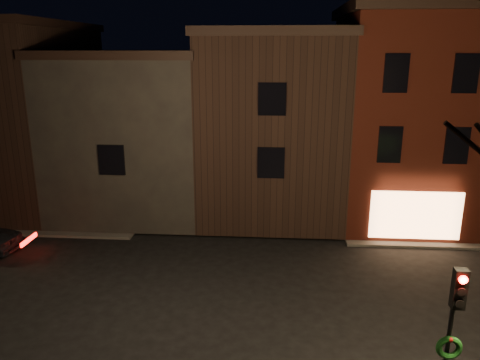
% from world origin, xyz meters
% --- Properties ---
extents(ground, '(120.00, 120.00, 0.00)m').
position_xyz_m(ground, '(0.00, 0.00, 0.00)').
color(ground, black).
rests_on(ground, ground).
extents(sidewalk_far_left, '(30.00, 30.00, 0.12)m').
position_xyz_m(sidewalk_far_left, '(-20.00, 20.00, 0.06)').
color(sidewalk_far_left, '#2D2B28').
rests_on(sidewalk_far_left, ground).
extents(corner_building, '(6.50, 8.50, 10.50)m').
position_xyz_m(corner_building, '(8.00, 9.47, 5.40)').
color(corner_building, '#43140C').
rests_on(corner_building, ground).
extents(row_building_a, '(7.30, 10.30, 9.40)m').
position_xyz_m(row_building_a, '(1.50, 10.50, 4.83)').
color(row_building_a, black).
rests_on(row_building_a, ground).
extents(row_building_b, '(7.80, 10.30, 8.40)m').
position_xyz_m(row_building_b, '(-5.75, 10.50, 4.33)').
color(row_building_b, black).
rests_on(row_building_b, ground).
extents(row_building_c, '(7.30, 10.30, 9.90)m').
position_xyz_m(row_building_c, '(-13.00, 10.50, 5.08)').
color(row_building_c, black).
rests_on(row_building_c, ground).
extents(traffic_signal, '(0.58, 0.38, 4.05)m').
position_xyz_m(traffic_signal, '(5.60, -5.51, 2.81)').
color(traffic_signal, black).
rests_on(traffic_signal, sidewalk_near_right).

